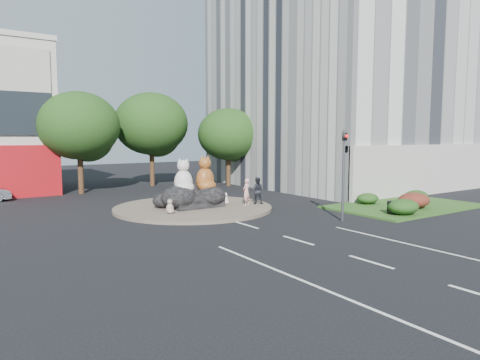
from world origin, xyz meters
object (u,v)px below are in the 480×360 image
object	(u,v)px
cat_tabby	(205,174)
pedestrian_pink	(246,192)
cat_white	(183,176)
litter_bin	(392,207)
pedestrian_dark	(257,191)
kitten_white	(225,198)
kitten_calico	(170,206)

from	to	relation	value
cat_tabby	pedestrian_pink	bearing A→B (deg)	-34.38
cat_white	litter_bin	distance (m)	12.64
cat_tabby	pedestrian_dark	xyz separation A→B (m)	(3.23, -1.25, -1.19)
kitten_white	pedestrian_pink	distance (m)	1.50
pedestrian_dark	kitten_white	bearing A→B (deg)	9.83
kitten_white	pedestrian_pink	size ratio (longest dim) A/B	0.46
kitten_calico	pedestrian_dark	size ratio (longest dim) A/B	0.49
kitten_white	pedestrian_pink	bearing A→B (deg)	-68.87
pedestrian_pink	litter_bin	size ratio (longest dim) A/B	2.30
cat_white	kitten_white	xyz separation A→B (m)	(2.97, -0.16, -1.61)
cat_white	pedestrian_dark	distance (m)	5.07
cat_tabby	kitten_white	world-z (taller)	cat_tabby
kitten_calico	kitten_white	size ratio (longest dim) A/B	1.09
pedestrian_dark	cat_white	bearing A→B (deg)	25.20
pedestrian_pink	litter_bin	bearing A→B (deg)	101.12
cat_white	litter_bin	bearing A→B (deg)	-25.66
cat_white	cat_tabby	size ratio (longest dim) A/B	0.94
cat_tabby	pedestrian_pink	distance (m)	2.92
cat_tabby	kitten_white	xyz separation A→B (m)	(1.40, -0.22, -1.68)
cat_white	pedestrian_pink	bearing A→B (deg)	-2.06
kitten_calico	pedestrian_pink	distance (m)	5.45
cat_white	pedestrian_dark	xyz separation A→B (m)	(4.80, -1.19, -1.13)
cat_tabby	kitten_calico	xyz separation A→B (m)	(-3.11, -1.39, -1.64)
kitten_white	litter_bin	bearing A→B (deg)	-70.89
pedestrian_pink	cat_tabby	bearing A→B (deg)	-56.33
kitten_calico	litter_bin	distance (m)	12.96
pedestrian_pink	litter_bin	world-z (taller)	pedestrian_pink
cat_white	litter_bin	world-z (taller)	cat_white
cat_tabby	pedestrian_dark	distance (m)	3.66
cat_tabby	kitten_calico	bearing A→B (deg)	-161.03
pedestrian_dark	cat_tabby	bearing A→B (deg)	17.98
kitten_calico	kitten_white	world-z (taller)	kitten_calico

